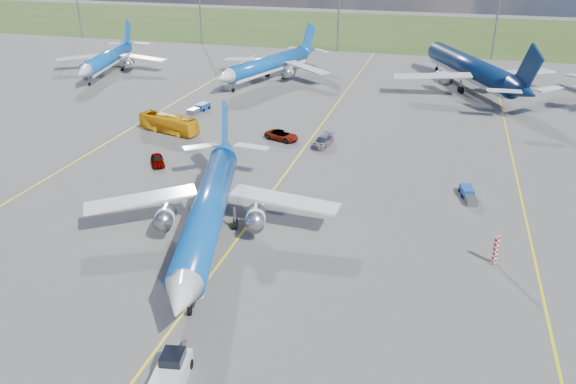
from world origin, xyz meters
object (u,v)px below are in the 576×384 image
(apron_bus, at_px, (169,124))
(service_car_b, at_px, (282,135))
(main_airliner, at_px, (211,239))
(baggage_tug_c, at_px, (200,108))
(bg_jet_nw, at_px, (110,73))
(baggage_tug_w, at_px, (468,194))
(bg_jet_n, at_px, (467,88))
(bg_jet_nnw, at_px, (269,80))
(warning_post, at_px, (496,250))
(pushback_tug, at_px, (172,370))
(service_car_a, at_px, (158,160))
(service_car_c, at_px, (323,141))

(apron_bus, height_order, service_car_b, apron_bus)
(main_airliner, xyz_separation_m, baggage_tug_c, (-20.29, 42.91, 0.57))
(bg_jet_nw, xyz_separation_m, baggage_tug_w, (79.36, -47.37, 0.50))
(bg_jet_n, height_order, main_airliner, bg_jet_n)
(baggage_tug_c, bearing_deg, bg_jet_nnw, 89.28)
(warning_post, distance_m, pushback_tug, 32.81)
(warning_post, xyz_separation_m, baggage_tug_c, (-49.02, 39.60, -0.93))
(pushback_tug, relative_size, service_car_b, 1.08)
(bg_jet_n, xyz_separation_m, pushback_tug, (-21.26, -92.99, 0.79))
(service_car_a, relative_size, service_car_c, 0.82)
(bg_jet_nw, relative_size, service_car_a, 8.64)
(service_car_a, height_order, baggage_tug_w, service_car_a)
(service_car_b, xyz_separation_m, service_car_c, (6.73, -0.86, -0.01))
(bg_jet_nnw, xyz_separation_m, baggage_tug_c, (-4.97, -26.24, 0.57))
(warning_post, xyz_separation_m, pushback_tug, (-23.33, -23.05, -0.71))
(service_car_a, distance_m, service_car_b, 20.13)
(pushback_tug, relative_size, service_car_c, 1.15)
(apron_bus, bearing_deg, service_car_c, -73.40)
(service_car_b, xyz_separation_m, baggage_tug_c, (-18.77, 10.79, -0.19))
(bg_jet_nw, xyz_separation_m, service_car_c, (58.17, -34.22, 0.75))
(service_car_a, height_order, service_car_b, service_car_b)
(bg_jet_nw, xyz_separation_m, baggage_tug_c, (32.67, -22.56, 0.57))
(service_car_b, bearing_deg, service_car_c, -79.02)
(service_car_a, bearing_deg, bg_jet_nnw, 56.85)
(warning_post, distance_m, baggage_tug_w, 15.01)
(apron_bus, bearing_deg, service_car_a, -144.54)
(bg_jet_n, distance_m, main_airliner, 77.94)
(apron_bus, relative_size, baggage_tug_w, 2.17)
(service_car_c, bearing_deg, service_car_a, -136.09)
(bg_jet_nw, height_order, bg_jet_nnw, bg_jet_nnw)
(apron_bus, relative_size, service_car_a, 2.55)
(pushback_tug, bearing_deg, apron_bus, 107.17)
(bg_jet_n, bearing_deg, service_car_a, 27.91)
(warning_post, height_order, bg_jet_nw, bg_jet_nw)
(main_airliner, height_order, service_car_c, main_airliner)
(baggage_tug_c, bearing_deg, apron_bus, -79.53)
(main_airliner, xyz_separation_m, service_car_a, (-15.34, 17.47, 0.72))
(bg_jet_n, relative_size, service_car_a, 11.40)
(main_airliner, xyz_separation_m, service_car_b, (-1.53, 32.11, 0.76))
(bg_jet_n, distance_m, service_car_c, 47.16)
(service_car_c, bearing_deg, bg_jet_nnw, 128.50)
(service_car_c, distance_m, baggage_tug_w, 24.94)
(bg_jet_n, xyz_separation_m, baggage_tug_w, (-0.26, -55.14, 0.50))
(bg_jet_nw, height_order, baggage_tug_w, bg_jet_nw)
(bg_jet_nw, distance_m, service_car_b, 61.31)
(bg_jet_n, xyz_separation_m, service_car_c, (-21.45, -41.99, 0.75))
(warning_post, xyz_separation_m, service_car_a, (-44.07, 14.16, -0.78))
(service_car_a, xyz_separation_m, service_car_c, (20.55, 13.78, 0.03))
(bg_jet_nnw, xyz_separation_m, baggage_tug_w, (41.72, -51.05, 0.50))
(service_car_b, height_order, baggage_tug_c, service_car_b)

